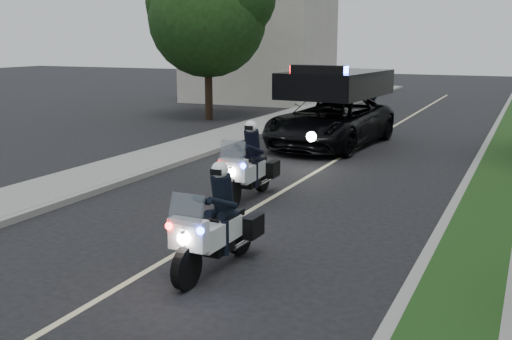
# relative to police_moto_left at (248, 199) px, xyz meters

# --- Properties ---
(ground) EXTENTS (120.00, 120.00, 0.00)m
(ground) POSITION_rel_police_moto_left_xyz_m (0.46, -4.26, 0.00)
(ground) COLOR black
(ground) RESTS_ON ground
(curb_right) EXTENTS (0.20, 60.00, 0.15)m
(curb_right) POSITION_rel_police_moto_left_xyz_m (4.56, 5.74, 0.07)
(curb_right) COLOR gray
(curb_right) RESTS_ON ground
(grass_verge) EXTENTS (1.20, 60.00, 0.16)m
(grass_verge) POSITION_rel_police_moto_left_xyz_m (5.26, 5.74, 0.08)
(grass_verge) COLOR #193814
(grass_verge) RESTS_ON ground
(curb_left) EXTENTS (0.20, 60.00, 0.15)m
(curb_left) POSITION_rel_police_moto_left_xyz_m (-3.64, 5.74, 0.07)
(curb_left) COLOR gray
(curb_left) RESTS_ON ground
(sidewalk_left) EXTENTS (2.00, 60.00, 0.16)m
(sidewalk_left) POSITION_rel_police_moto_left_xyz_m (-4.74, 5.74, 0.08)
(sidewalk_left) COLOR gray
(sidewalk_left) RESTS_ON ground
(building_far) EXTENTS (8.00, 6.00, 7.00)m
(building_far) POSITION_rel_police_moto_left_xyz_m (-9.54, 21.74, 3.50)
(building_far) COLOR #A8A396
(building_far) RESTS_ON ground
(lane_marking) EXTENTS (0.12, 50.00, 0.01)m
(lane_marking) POSITION_rel_police_moto_left_xyz_m (0.46, 5.74, 0.00)
(lane_marking) COLOR #BFB78C
(lane_marking) RESTS_ON ground
(police_moto_left) EXTENTS (0.86, 2.23, 1.87)m
(police_moto_left) POSITION_rel_police_moto_left_xyz_m (0.00, 0.00, 0.00)
(police_moto_left) COLOR silver
(police_moto_left) RESTS_ON ground
(police_moto_right) EXTENTS (0.80, 2.14, 1.80)m
(police_moto_right) POSITION_rel_police_moto_left_xyz_m (1.46, -4.35, 0.00)
(police_moto_right) COLOR silver
(police_moto_right) RESTS_ON ground
(police_suv) EXTENTS (3.46, 6.58, 3.09)m
(police_suv) POSITION_rel_police_moto_left_xyz_m (-0.52, 7.95, 0.00)
(police_suv) COLOR black
(police_suv) RESTS_ON ground
(bicycle) EXTENTS (0.78, 1.77, 0.90)m
(bicycle) POSITION_rel_police_moto_left_xyz_m (-1.75, 18.56, 0.00)
(bicycle) COLOR black
(bicycle) RESTS_ON ground
(cyclist) EXTENTS (0.63, 0.45, 1.67)m
(cyclist) POSITION_rel_police_moto_left_xyz_m (-1.75, 18.56, 0.00)
(cyclist) COLOR black
(cyclist) RESTS_ON ground
(tree_left_near) EXTENTS (6.32, 6.32, 9.09)m
(tree_left_near) POSITION_rel_police_moto_left_xyz_m (-8.06, 12.73, 0.00)
(tree_left_near) COLOR #1B4015
(tree_left_near) RESTS_ON ground
(tree_left_far) EXTENTS (7.45, 7.45, 9.47)m
(tree_left_far) POSITION_rel_police_moto_left_xyz_m (-9.39, 23.84, 0.00)
(tree_left_far) COLOR black
(tree_left_far) RESTS_ON ground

